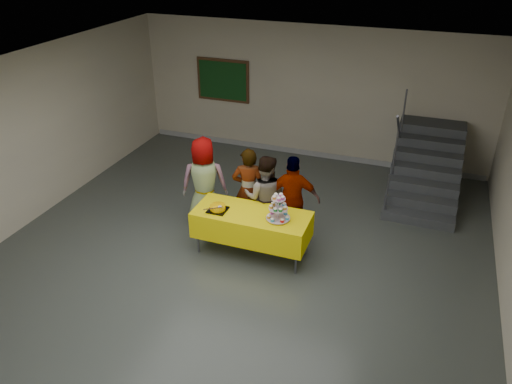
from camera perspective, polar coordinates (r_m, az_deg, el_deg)
room_shell at (r=6.78m, az=-4.31°, el=4.55°), size 10.00×10.04×3.02m
bake_table at (r=8.10m, az=-0.49°, el=-3.71°), size 1.88×0.78×0.77m
cupcake_stand at (r=7.73m, az=2.57°, el=-1.99°), size 0.38×0.38×0.44m
bear_cake at (r=8.05m, az=-4.40°, el=-1.74°), size 0.32×0.36×0.12m
schoolchild_a at (r=8.82m, az=-5.92°, el=1.07°), size 0.95×0.79×1.67m
schoolchild_b at (r=8.64m, az=-0.87°, el=0.22°), size 0.65×0.52×1.56m
schoolchild_c at (r=8.47m, az=1.04°, el=-0.58°), size 0.82×0.69×1.51m
schoolchild_d at (r=8.38m, az=4.23°, el=-0.83°), size 0.97×0.57×1.56m
staircase at (r=10.68m, az=18.81°, el=2.62°), size 1.30×2.40×2.04m
noticeboard at (r=12.03m, az=-3.80°, el=12.61°), size 1.30×0.05×1.00m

